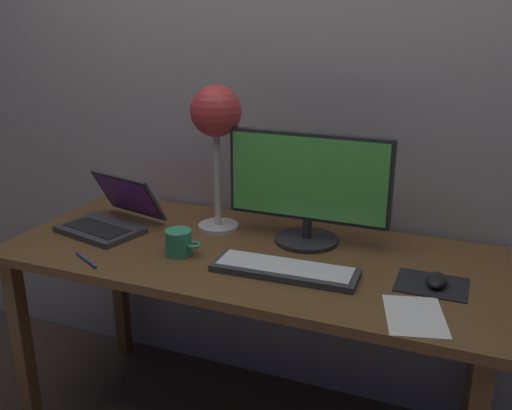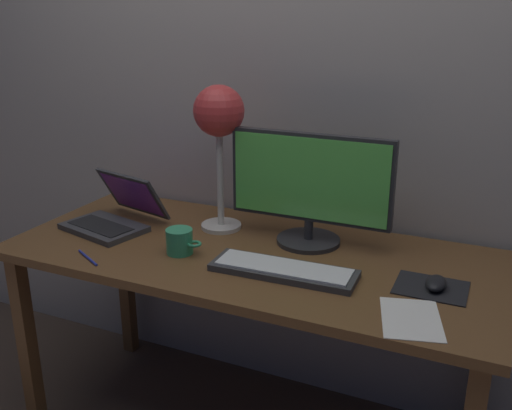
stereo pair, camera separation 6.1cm
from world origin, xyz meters
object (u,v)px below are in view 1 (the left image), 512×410
(laptop, at_px, (113,213))
(pen, at_px, (86,260))
(keyboard_main, at_px, (285,269))
(mouse, at_px, (437,280))
(desk_lamp, at_px, (216,120))
(coffee_mug, at_px, (179,242))
(monitor, at_px, (308,185))

(laptop, bearing_deg, pen, -71.44)
(keyboard_main, relative_size, mouse, 4.63)
(desk_lamp, distance_m, coffee_mug, 0.44)
(keyboard_main, xyz_separation_m, pen, (-0.61, -0.15, -0.01))
(coffee_mug, bearing_deg, pen, -146.83)
(keyboard_main, height_order, desk_lamp, desk_lamp)
(coffee_mug, xyz_separation_m, pen, (-0.24, -0.16, -0.04))
(monitor, relative_size, pen, 3.92)
(desk_lamp, bearing_deg, laptop, -160.12)
(monitor, distance_m, coffee_mug, 0.46)
(keyboard_main, xyz_separation_m, laptop, (-0.70, 0.13, 0.04))
(desk_lamp, bearing_deg, mouse, -13.20)
(mouse, relative_size, coffee_mug, 0.79)
(laptop, bearing_deg, keyboard_main, -10.66)
(coffee_mug, bearing_deg, desk_lamp, 86.37)
(monitor, bearing_deg, keyboard_main, -87.39)
(keyboard_main, bearing_deg, pen, -165.69)
(coffee_mug, height_order, pen, coffee_mug)
(laptop, height_order, desk_lamp, desk_lamp)
(monitor, xyz_separation_m, coffee_mug, (-0.35, -0.25, -0.16))
(mouse, xyz_separation_m, coffee_mug, (-0.79, -0.07, 0.02))
(desk_lamp, height_order, mouse, desk_lamp)
(monitor, height_order, desk_lamp, desk_lamp)
(coffee_mug, distance_m, pen, 0.29)
(keyboard_main, distance_m, laptop, 0.72)
(desk_lamp, relative_size, coffee_mug, 4.22)
(mouse, height_order, pen, mouse)
(coffee_mug, relative_size, pen, 0.87)
(monitor, height_order, mouse, monitor)
(desk_lamp, bearing_deg, monitor, -0.50)
(laptop, distance_m, pen, 0.31)
(laptop, height_order, coffee_mug, laptop)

